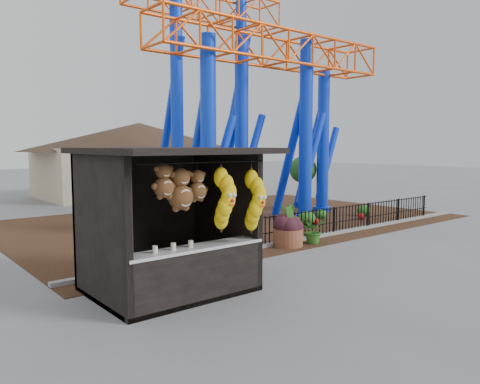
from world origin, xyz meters
TOP-DOWN VIEW (x-y plane):
  - ground at (0.00, 0.00)m, footprint 120.00×120.00m
  - mulch_bed at (4.00, 8.00)m, footprint 18.00×12.00m
  - curb at (4.00, 3.00)m, footprint 18.00×0.18m
  - prize_booth at (-2.99, 0.92)m, footprint 3.50×3.40m
  - picket_fence at (4.90, 3.00)m, footprint 12.20×0.06m
  - roller_coaster at (5.12, 8.23)m, footprint 11.00×6.37m
  - terracotta_planter at (2.19, 2.70)m, footprint 1.21×1.21m
  - planter_foliage at (2.19, 2.70)m, footprint 0.70×0.70m
  - potted_plant at (3.12, 2.47)m, footprint 0.82×0.72m
  - landscaping at (4.65, 5.65)m, footprint 8.04×3.73m
  - pavilion at (6.00, 20.00)m, footprint 15.00×15.00m

SIDE VIEW (x-z plane):
  - ground at x=0.00m, z-range 0.00..0.00m
  - mulch_bed at x=4.00m, z-range 0.00..0.02m
  - curb at x=4.00m, z-range 0.00..0.12m
  - terracotta_planter at x=2.19m, z-range 0.00..0.57m
  - landscaping at x=4.65m, z-range -0.04..0.65m
  - potted_plant at x=3.12m, z-range 0.00..0.87m
  - picket_fence at x=4.90m, z-range 0.00..1.00m
  - planter_foliage at x=2.19m, z-range 0.57..1.21m
  - prize_booth at x=-2.99m, z-range -0.04..3.08m
  - pavilion at x=6.00m, z-range 0.67..5.47m
  - roller_coaster at x=5.12m, z-range 1.03..11.85m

